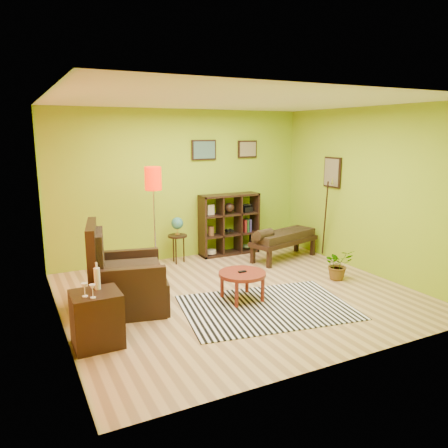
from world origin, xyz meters
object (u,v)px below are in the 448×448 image
side_cabinet (97,319)px  armchair (123,283)px  coffee_table (242,276)px  globe_table (177,228)px  floor_lamp (153,189)px  cube_shelf (230,224)px  bench (283,238)px  potted_plant (338,268)px

side_cabinet → armchair: bearing=59.8°
side_cabinet → coffee_table: bearing=12.2°
coffee_table → globe_table: 2.18m
side_cabinet → floor_lamp: bearing=56.4°
coffee_table → floor_lamp: (-0.78, 1.57, 1.13)m
armchair → floor_lamp: bearing=53.7°
floor_lamp → globe_table: 1.18m
armchair → cube_shelf: size_ratio=1.01×
armchair → cube_shelf: 3.16m
cube_shelf → armchair: bearing=-144.9°
side_cabinet → bench: bearing=26.6°
armchair → potted_plant: bearing=-6.1°
globe_table → cube_shelf: 1.16m
floor_lamp → cube_shelf: (1.76, 0.69, -0.89)m
coffee_table → armchair: bearing=164.1°
coffee_table → bench: bearing=40.8°
coffee_table → potted_plant: (1.85, 0.09, -0.16)m
armchair → globe_table: (1.43, 1.69, 0.28)m
floor_lamp → globe_table: (0.61, 0.58, -0.84)m
side_cabinet → potted_plant: (3.98, 0.55, -0.12)m
globe_table → potted_plant: bearing=-45.6°
cube_shelf → bench: bearing=-49.1°
armchair → cube_shelf: bearing=35.1°
coffee_table → bench: bench is taller
globe_table → armchair: bearing=-130.2°
armchair → bench: size_ratio=0.80×
coffee_table → cube_shelf: (0.98, 2.27, 0.24)m
floor_lamp → cube_shelf: 2.09m
coffee_table → bench: (1.69, 1.46, 0.06)m
bench → coffee_table: bearing=-139.2°
armchair → bench: 3.43m
potted_plant → floor_lamp: bearing=150.6°
cube_shelf → bench: cube_shelf is taller
armchair → side_cabinet: size_ratio=1.29×
armchair → potted_plant: armchair is taller
armchair → floor_lamp: (0.82, 1.12, 1.12)m
coffee_table → floor_lamp: bearing=116.3°
coffee_table → side_cabinet: bearing=-167.8°
bench → potted_plant: bench is taller
cube_shelf → side_cabinet: bearing=-138.8°
coffee_table → cube_shelf: cube_shelf is taller
globe_table → bench: 1.99m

